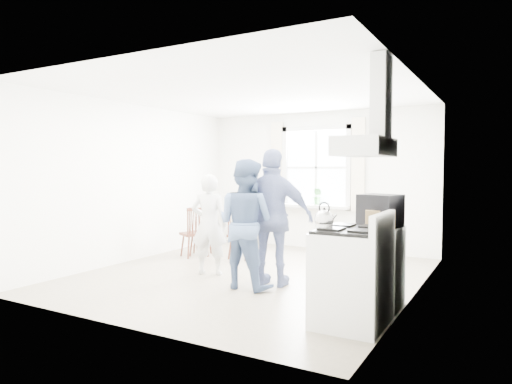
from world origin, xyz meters
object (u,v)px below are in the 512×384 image
stereo_stack (380,211)px  windsor_chair_c (195,227)px  person_mid (246,224)px  person_right (273,217)px  windsor_chair_b (239,228)px  person_left (209,224)px  gas_stove (352,276)px  low_cabinet (378,267)px  windsor_chair_a (200,226)px

stereo_stack → windsor_chair_c: 3.77m
person_mid → person_right: 0.38m
windsor_chair_b → person_left: bearing=-80.7°
windsor_chair_b → gas_stove: bearing=-39.6°
person_right → low_cabinet: bearing=160.5°
windsor_chair_b → person_left: (0.18, -1.10, 0.19)m
stereo_stack → person_left: size_ratio=0.32×
person_mid → stereo_stack: bearing=-177.5°
windsor_chair_c → stereo_stack: bearing=-20.7°
windsor_chair_a → person_mid: person_mid is taller
low_cabinet → windsor_chair_a: (-3.47, 1.42, 0.08)m
gas_stove → stereo_stack: size_ratio=2.37×
person_left → windsor_chair_a: bearing=-66.9°
windsor_chair_b → person_right: bearing=-43.7°
stereo_stack → person_right: size_ratio=0.26×
gas_stove → windsor_chair_b: 3.42m
stereo_stack → windsor_chair_c: stereo_stack is taller
person_left → person_right: (1.10, -0.12, 0.17)m
low_cabinet → windsor_chair_b: (-2.71, 1.48, 0.09)m
windsor_chair_c → person_left: size_ratio=0.60×
windsor_chair_a → stereo_stack: bearing=-22.7°
windsor_chair_a → low_cabinet: bearing=-22.3°
gas_stove → person_right: (-1.36, 0.96, 0.41)m
person_mid → windsor_chair_b: bearing=-51.6°
person_left → person_mid: person_mid is taller
gas_stove → person_mid: (-1.63, 0.70, 0.34)m
stereo_stack → person_left: bearing=170.7°
person_left → person_right: 1.12m
low_cabinet → person_right: size_ratio=0.50×
gas_stove → stereo_stack: bearing=81.3°
windsor_chair_a → windsor_chair_c: windsor_chair_c is taller
low_cabinet → windsor_chair_b: low_cabinet is taller
windsor_chair_b → person_mid: bearing=-55.6°
person_left → stereo_stack: bearing=151.6°
windsor_chair_c → windsor_chair_a: bearing=95.5°
gas_stove → low_cabinet: bearing=84.3°
windsor_chair_b → windsor_chair_c: 0.78m
gas_stove → person_left: size_ratio=0.77×
gas_stove → person_left: (-2.46, 1.08, 0.24)m
stereo_stack → windsor_chair_a: size_ratio=0.55×
low_cabinet → person_right: person_right is taller
windsor_chair_b → person_left: 1.13m
low_cabinet → person_left: bearing=171.5°
stereo_stack → person_mid: (-1.73, 0.04, -0.25)m
stereo_stack → person_right: (-1.46, 0.30, -0.18)m
stereo_stack → windsor_chair_c: (-3.49, 1.32, -0.54)m
gas_stove → stereo_stack: stereo_stack is taller
windsor_chair_a → windsor_chair_c: size_ratio=0.99×
windsor_chair_c → person_left: (0.93, -0.90, 0.20)m
person_mid → person_right: bearing=-132.2°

